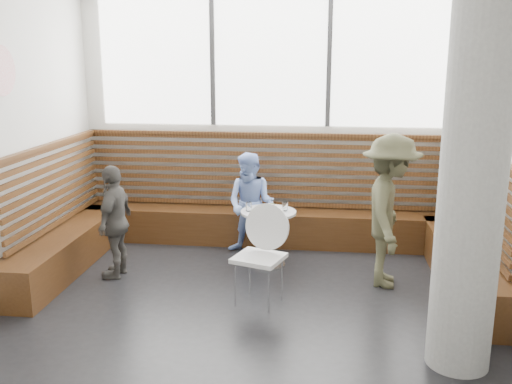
# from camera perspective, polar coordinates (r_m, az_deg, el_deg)

# --- Properties ---
(room) EXTENTS (5.00, 5.00, 3.20)m
(room) POSITION_cam_1_polar(r_m,az_deg,el_deg) (5.10, -1.38, 3.97)
(room) COLOR silver
(room) RESTS_ON ground
(booth) EXTENTS (5.00, 2.50, 1.44)m
(booth) POSITION_cam_1_polar(r_m,az_deg,el_deg) (7.08, 0.77, -3.20)
(booth) COLOR #3B210E
(booth) RESTS_ON ground
(concrete_column) EXTENTS (0.50, 0.50, 3.20)m
(concrete_column) POSITION_cam_1_polar(r_m,az_deg,el_deg) (4.59, 20.94, 1.96)
(concrete_column) COLOR gray
(concrete_column) RESTS_ON ground
(wall_art) EXTENTS (0.03, 0.50, 0.50)m
(wall_art) POSITION_cam_1_polar(r_m,az_deg,el_deg) (6.25, -24.19, 11.02)
(wall_art) COLOR white
(wall_art) RESTS_ON room
(cafe_table) EXTENTS (0.65, 0.65, 0.67)m
(cafe_table) POSITION_cam_1_polar(r_m,az_deg,el_deg) (6.73, 1.24, -3.48)
(cafe_table) COLOR silver
(cafe_table) RESTS_ON ground
(cafe_chair) EXTENTS (0.48, 0.47, 0.99)m
(cafe_chair) POSITION_cam_1_polar(r_m,az_deg,el_deg) (5.73, 0.38, -5.43)
(cafe_chair) COLOR white
(cafe_chair) RESTS_ON ground
(adult_man) EXTENTS (0.72, 1.13, 1.66)m
(adult_man) POSITION_cam_1_polar(r_m,az_deg,el_deg) (6.24, 13.23, -1.87)
(adult_man) COLOR #494931
(adult_man) RESTS_ON ground
(child_back) EXTENTS (0.74, 0.64, 1.29)m
(child_back) POSITION_cam_1_polar(r_m,az_deg,el_deg) (7.08, -0.51, -1.23)
(child_back) COLOR #88A7ED
(child_back) RESTS_ON ground
(child_left) EXTENTS (0.35, 0.76, 1.28)m
(child_left) POSITION_cam_1_polar(r_m,az_deg,el_deg) (6.56, -13.90, -2.87)
(child_left) COLOR #4E4B47
(child_left) RESTS_ON ground
(plate_near) EXTENTS (0.20, 0.20, 0.01)m
(plate_near) POSITION_cam_1_polar(r_m,az_deg,el_deg) (6.80, 0.68, -1.55)
(plate_near) COLOR white
(plate_near) RESTS_ON cafe_table
(plate_far) EXTENTS (0.18, 0.18, 0.01)m
(plate_far) POSITION_cam_1_polar(r_m,az_deg,el_deg) (6.82, 1.90, -1.53)
(plate_far) COLOR white
(plate_far) RESTS_ON cafe_table
(glass_left) EXTENTS (0.07, 0.07, 0.11)m
(glass_left) POSITION_cam_1_polar(r_m,az_deg,el_deg) (6.66, -0.74, -1.46)
(glass_left) COLOR white
(glass_left) RESTS_ON cafe_table
(glass_mid) EXTENTS (0.07, 0.07, 0.11)m
(glass_mid) POSITION_cam_1_polar(r_m,az_deg,el_deg) (6.56, 1.60, -1.68)
(glass_mid) COLOR white
(glass_mid) RESTS_ON cafe_table
(glass_right) EXTENTS (0.07, 0.07, 0.10)m
(glass_right) POSITION_cam_1_polar(r_m,az_deg,el_deg) (6.68, 2.90, -1.44)
(glass_right) COLOR white
(glass_right) RESTS_ON cafe_table
(menu_card) EXTENTS (0.21, 0.14, 0.00)m
(menu_card) POSITION_cam_1_polar(r_m,az_deg,el_deg) (6.51, 1.47, -2.29)
(menu_card) COLOR #A5C64C
(menu_card) RESTS_ON cafe_table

